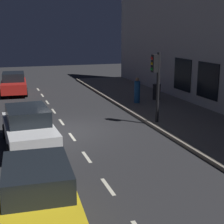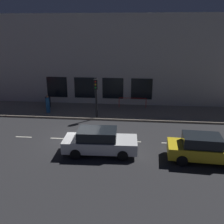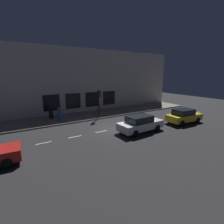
{
  "view_description": "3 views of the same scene",
  "coord_description": "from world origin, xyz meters",
  "px_view_note": "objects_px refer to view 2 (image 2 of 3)",
  "views": [
    {
      "loc": [
        -2.88,
        -15.22,
        4.62
      ],
      "look_at": [
        1.65,
        -1.64,
        1.16
      ],
      "focal_mm": 54.56,
      "sensor_mm": 36.0,
      "label": 1
    },
    {
      "loc": [
        -15.99,
        -3.8,
        7.38
      ],
      "look_at": [
        1.61,
        -2.03,
        1.57
      ],
      "focal_mm": 40.55,
      "sensor_mm": 36.0,
      "label": 2
    },
    {
      "loc": [
        -13.41,
        8.57,
        5.42
      ],
      "look_at": [
        2.39,
        -1.08,
        1.13
      ],
      "focal_mm": 26.58,
      "sensor_mm": 36.0,
      "label": 3
    }
  ],
  "objects_px": {
    "traffic_light": "(96,91)",
    "pedestrian_0": "(48,105)",
    "parked_car_0": "(203,148)",
    "trash_bin": "(48,102)",
    "parked_car_1": "(100,141)"
  },
  "relations": [
    {
      "from": "traffic_light",
      "to": "pedestrian_0",
      "type": "height_order",
      "value": "traffic_light"
    },
    {
      "from": "parked_car_0",
      "to": "trash_bin",
      "type": "relative_size",
      "value": 4.22
    },
    {
      "from": "traffic_light",
      "to": "pedestrian_0",
      "type": "distance_m",
      "value": 4.95
    },
    {
      "from": "trash_bin",
      "to": "parked_car_0",
      "type": "bearing_deg",
      "value": -126.06
    },
    {
      "from": "parked_car_0",
      "to": "pedestrian_0",
      "type": "bearing_deg",
      "value": -118.67
    },
    {
      "from": "parked_car_0",
      "to": "pedestrian_0",
      "type": "relative_size",
      "value": 2.65
    },
    {
      "from": "traffic_light",
      "to": "parked_car_0",
      "type": "relative_size",
      "value": 0.81
    },
    {
      "from": "parked_car_0",
      "to": "parked_car_1",
      "type": "height_order",
      "value": "same"
    },
    {
      "from": "pedestrian_0",
      "to": "trash_bin",
      "type": "distance_m",
      "value": 1.73
    },
    {
      "from": "pedestrian_0",
      "to": "trash_bin",
      "type": "height_order",
      "value": "pedestrian_0"
    },
    {
      "from": "parked_car_0",
      "to": "parked_car_1",
      "type": "xyz_separation_m",
      "value": [
        0.32,
        6.14,
        0.0
      ]
    },
    {
      "from": "pedestrian_0",
      "to": "trash_bin",
      "type": "relative_size",
      "value": 1.59
    },
    {
      "from": "traffic_light",
      "to": "pedestrian_0",
      "type": "relative_size",
      "value": 2.15
    },
    {
      "from": "traffic_light",
      "to": "parked_car_1",
      "type": "distance_m",
      "value": 6.54
    },
    {
      "from": "parked_car_1",
      "to": "parked_car_0",
      "type": "bearing_deg",
      "value": 84.96
    }
  ]
}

